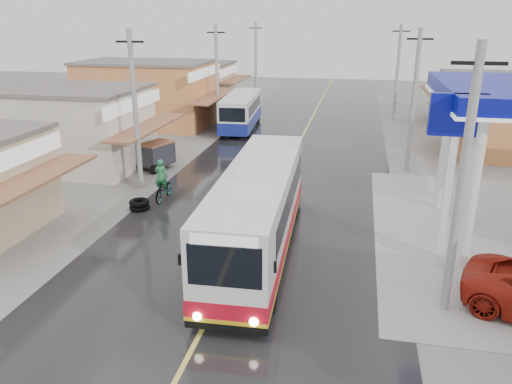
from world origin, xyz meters
TOP-DOWN VIEW (x-y plane):
  - ground at (0.00, 0.00)m, footprint 120.00×120.00m
  - road at (0.00, 15.00)m, footprint 12.00×90.00m
  - centre_line at (0.00, 15.00)m, footprint 0.15×90.00m
  - shopfronts_left at (-13.00, 18.00)m, footprint 11.00×44.00m
  - utility_poles_left at (-7.00, 16.00)m, footprint 1.60×50.00m
  - utility_poles_right at (7.00, 15.00)m, footprint 1.60×36.00m
  - coach_bus at (0.59, 2.75)m, footprint 2.96×11.47m
  - second_bus at (-5.08, 23.94)m, footprint 2.85×8.40m
  - cyclist at (-5.11, 7.43)m, footprint 0.69×1.97m
  - tricycle_near at (-7.45, 12.33)m, footprint 1.99×2.45m
  - tyre_stack at (-5.73, 5.94)m, footprint 0.95×0.95m

SIDE VIEW (x-z plane):
  - ground at x=0.00m, z-range 0.00..0.00m
  - shopfronts_left at x=-13.00m, z-range -2.60..2.60m
  - utility_poles_left at x=-7.00m, z-range -4.00..4.00m
  - utility_poles_right at x=7.00m, z-range -4.00..4.00m
  - road at x=0.00m, z-range 0.00..0.02m
  - centre_line at x=0.00m, z-range 0.02..0.03m
  - tyre_stack at x=-5.73m, z-range 0.00..0.49m
  - cyclist at x=-5.11m, z-range -0.36..1.76m
  - tricycle_near at x=-7.45m, z-range 0.12..1.73m
  - second_bus at x=-5.08m, z-range 0.11..2.85m
  - coach_bus at x=0.59m, z-range -0.06..3.49m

